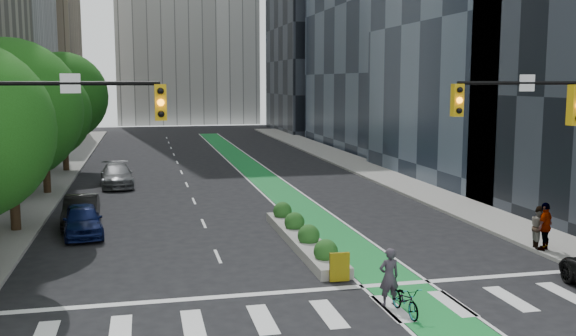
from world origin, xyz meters
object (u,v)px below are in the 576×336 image
pedestrian_far (545,226)px  median_planter (302,236)px  parked_car_left_near (82,220)px  parked_car_left_mid (81,211)px  cyclist (389,277)px  pedestrian_near (539,227)px  parked_car_left_far (117,175)px  bicycle (405,300)px

pedestrian_far → median_planter: bearing=-54.6°
parked_car_left_near → pedestrian_far: (18.29, -7.22, 0.42)m
parked_car_left_near → parked_car_left_mid: size_ratio=0.94×
median_planter → pedestrian_far: 9.78m
cyclist → pedestrian_near: (8.30, 4.62, 0.10)m
cyclist → parked_car_left_near: 15.21m
median_planter → cyclist: size_ratio=5.63×
cyclist → parked_car_left_near: cyclist is taller
pedestrian_near → pedestrian_far: (0.00, -0.37, 0.11)m
parked_car_left_mid → parked_car_left_far: parked_car_left_far is taller
pedestrian_near → pedestrian_far: 0.39m
pedestrian_near → pedestrian_far: size_ratio=0.89×
parked_car_left_mid → cyclist: bearing=-54.1°
pedestrian_near → pedestrian_far: pedestrian_far is taller
parked_car_left_near → parked_car_left_mid: bearing=89.1°
median_planter → bicycle: (1.00, -8.56, 0.07)m
bicycle → pedestrian_far: pedestrian_far is taller
parked_car_left_mid → pedestrian_near: size_ratio=2.54×
cyclist → parked_car_left_far: (-9.00, 25.05, -0.19)m
median_planter → parked_car_left_near: bearing=158.0°
bicycle → pedestrian_near: 9.77m
pedestrian_far → parked_car_left_near: bearing=-55.1°
bicycle → pedestrian_far: size_ratio=0.88×
cyclist → parked_car_left_mid: 16.94m
parked_car_left_near → pedestrian_near: 19.53m
parked_car_left_far → pedestrian_near: bearing=-53.8°
parked_car_left_far → pedestrian_far: (17.30, -20.80, 0.39)m
median_planter → bicycle: median_planter is taller
median_planter → parked_car_left_far: size_ratio=2.06×
median_planter → parked_car_left_far: parked_car_left_far is taller
parked_car_left_mid → pedestrian_far: size_ratio=2.26×
bicycle → parked_car_left_near: size_ratio=0.41×
bicycle → pedestrian_near: bearing=31.1°
bicycle → parked_car_left_mid: parked_car_left_mid is taller
median_planter → parked_car_left_mid: (-9.42, 5.76, 0.35)m
parked_car_left_far → pedestrian_far: 27.05m
cyclist → parked_car_left_near: bearing=-53.7°
median_planter → cyclist: 7.81m
bicycle → parked_car_left_far: size_ratio=0.34×
median_planter → cyclist: cyclist is taller
pedestrian_far → bicycle: bearing=-1.5°
median_planter → pedestrian_near: bearing=-19.0°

